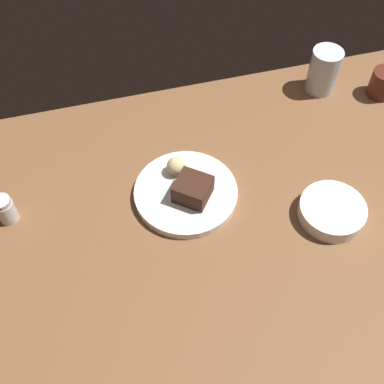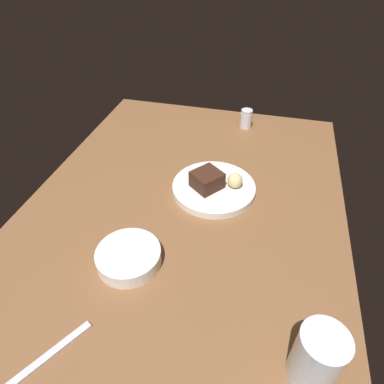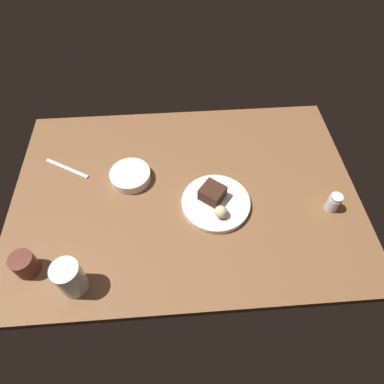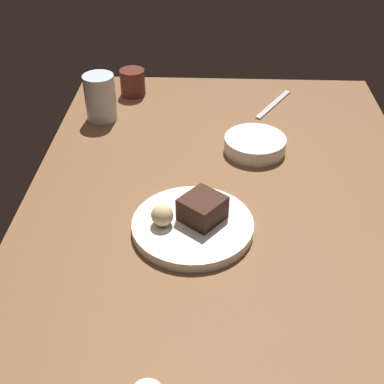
% 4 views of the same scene
% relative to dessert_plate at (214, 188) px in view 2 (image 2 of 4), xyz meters
% --- Properties ---
extents(dining_table, '(1.20, 0.84, 0.03)m').
position_rel_dessert_plate_xyz_m(dining_table, '(-0.10, 0.07, -0.03)').
color(dining_table, brown).
rests_on(dining_table, ground).
extents(dessert_plate, '(0.23, 0.23, 0.02)m').
position_rel_dessert_plate_xyz_m(dessert_plate, '(0.00, 0.00, 0.00)').
color(dessert_plate, white).
rests_on(dessert_plate, dining_table).
extents(chocolate_cake_slice, '(0.10, 0.10, 0.05)m').
position_rel_dessert_plate_xyz_m(chocolate_cake_slice, '(-0.01, 0.02, 0.03)').
color(chocolate_cake_slice, '#381E14').
rests_on(chocolate_cake_slice, dessert_plate).
extents(bread_roll, '(0.04, 0.04, 0.04)m').
position_rel_dessert_plate_xyz_m(bread_roll, '(0.01, -0.06, 0.03)').
color(bread_roll, '#DBC184').
rests_on(bread_roll, dessert_plate).
extents(salt_shaker, '(0.04, 0.04, 0.07)m').
position_rel_dessert_plate_xyz_m(salt_shaker, '(0.39, -0.04, 0.02)').
color(salt_shaker, silver).
rests_on(salt_shaker, dining_table).
extents(water_glass, '(0.08, 0.08, 0.12)m').
position_rel_dessert_plate_xyz_m(water_glass, '(-0.44, -0.25, 0.05)').
color(water_glass, silver).
rests_on(water_glass, dining_table).
extents(side_bowl, '(0.14, 0.14, 0.04)m').
position_rel_dessert_plate_xyz_m(side_bowl, '(-0.29, 0.13, 0.01)').
color(side_bowl, white).
rests_on(side_bowl, dining_table).
extents(butter_knife, '(0.17, 0.11, 0.01)m').
position_rel_dessert_plate_xyz_m(butter_knife, '(-0.53, 0.20, -0.01)').
color(butter_knife, silver).
rests_on(butter_knife, dining_table).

